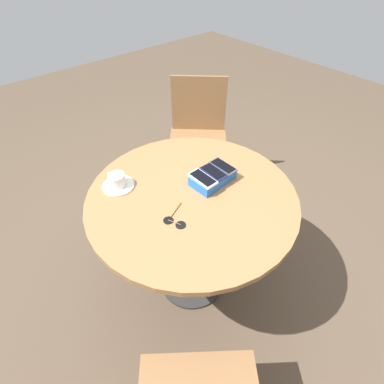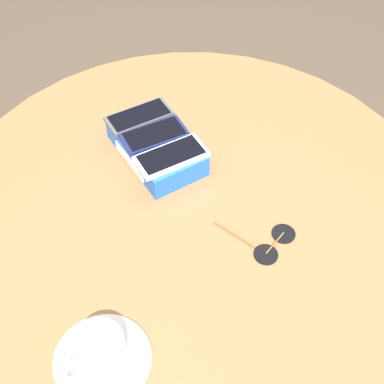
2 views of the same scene
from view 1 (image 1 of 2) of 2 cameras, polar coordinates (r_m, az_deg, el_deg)
ground_plane at (r=2.02m, az=0.00°, el=-16.35°), size 8.00×8.00×0.00m
round_table at (r=1.51m, az=0.00°, el=-3.72°), size 1.01×1.01×0.76m
phone_box at (r=1.49m, az=3.96°, el=2.81°), size 0.23×0.14×0.05m
phone_gray at (r=1.51m, az=5.94°, el=4.92°), size 0.07×0.14×0.01m
phone_navy at (r=1.47m, az=4.10°, el=3.81°), size 0.07×0.14×0.01m
phone_white at (r=1.43m, az=2.08°, el=2.59°), size 0.07×0.14×0.01m
saucer at (r=1.51m, az=-13.83°, el=1.21°), size 0.16×0.16×0.01m
coffee_cup at (r=1.49m, az=-14.12°, el=2.28°), size 0.08×0.11×0.06m
sunglasses at (r=1.31m, az=-3.33°, el=-5.58°), size 0.13×0.13×0.01m
chair_far_side at (r=2.36m, az=1.12°, el=10.45°), size 0.62×0.62×0.90m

